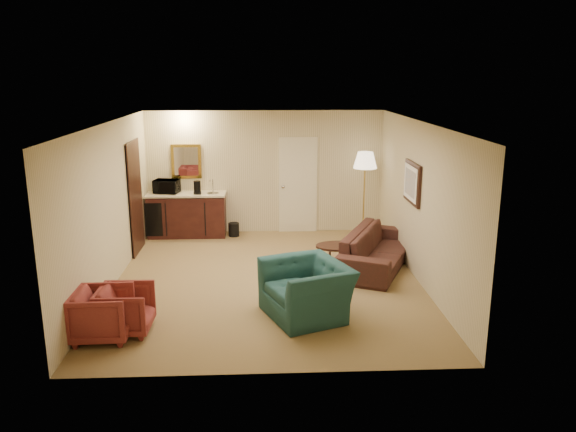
# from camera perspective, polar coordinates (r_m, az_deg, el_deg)

# --- Properties ---
(ground) EXTENTS (6.00, 6.00, 0.00)m
(ground) POSITION_cam_1_polar(r_m,az_deg,el_deg) (9.42, -2.10, -6.53)
(ground) COLOR #9B7B4F
(ground) RESTS_ON ground
(room_walls) EXTENTS (5.02, 6.01, 2.61)m
(room_walls) POSITION_cam_1_polar(r_m,az_deg,el_deg) (9.71, -2.82, 4.62)
(room_walls) COLOR beige
(room_walls) RESTS_ON ground
(wetbar_cabinet) EXTENTS (1.64, 0.58, 0.92)m
(wetbar_cabinet) POSITION_cam_1_polar(r_m,az_deg,el_deg) (11.98, -10.21, 0.13)
(wetbar_cabinet) COLOR #3A1812
(wetbar_cabinet) RESTS_ON ground
(sofa) EXTENTS (1.57, 2.36, 0.90)m
(sofa) POSITION_cam_1_polar(r_m,az_deg,el_deg) (10.02, 9.07, -2.70)
(sofa) COLOR black
(sofa) RESTS_ON ground
(teal_armchair) EXTENTS (1.16, 1.39, 1.04)m
(teal_armchair) POSITION_cam_1_polar(r_m,az_deg,el_deg) (7.93, 1.91, -6.62)
(teal_armchair) COLOR #1B4343
(teal_armchair) RESTS_ON ground
(rose_chair_near) EXTENTS (0.68, 0.73, 0.73)m
(rose_chair_near) POSITION_cam_1_polar(r_m,az_deg,el_deg) (7.71, -18.33, -9.23)
(rose_chair_near) COLOR maroon
(rose_chair_near) RESTS_ON ground
(rose_chair_far) EXTENTS (0.64, 0.69, 0.70)m
(rose_chair_far) POSITION_cam_1_polar(r_m,az_deg,el_deg) (7.81, -16.20, -8.90)
(rose_chair_far) COLOR maroon
(rose_chair_far) RESTS_ON ground
(coffee_table) EXTENTS (0.95, 0.80, 0.46)m
(coffee_table) POSITION_cam_1_polar(r_m,az_deg,el_deg) (9.83, 5.16, -4.24)
(coffee_table) COLOR black
(coffee_table) RESTS_ON ground
(floor_lamp) EXTENTS (0.61, 0.61, 1.81)m
(floor_lamp) POSITION_cam_1_polar(r_m,az_deg,el_deg) (11.66, 7.73, 2.09)
(floor_lamp) COLOR gold
(floor_lamp) RESTS_ON ground
(waste_bin) EXTENTS (0.30, 0.30, 0.28)m
(waste_bin) POSITION_cam_1_polar(r_m,az_deg,el_deg) (11.91, -5.53, -1.38)
(waste_bin) COLOR black
(waste_bin) RESTS_ON ground
(microwave) EXTENTS (0.55, 0.38, 0.34)m
(microwave) POSITION_cam_1_polar(r_m,az_deg,el_deg) (11.95, -12.24, 3.11)
(microwave) COLOR black
(microwave) RESTS_ON wetbar_cabinet
(coffee_maker) EXTENTS (0.17, 0.17, 0.27)m
(coffee_maker) POSITION_cam_1_polar(r_m,az_deg,el_deg) (11.74, -9.21, 2.88)
(coffee_maker) COLOR black
(coffee_maker) RESTS_ON wetbar_cabinet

